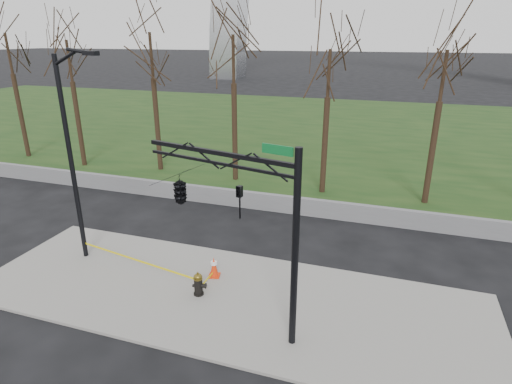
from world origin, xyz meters
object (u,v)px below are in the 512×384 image
(traffic_cone, at_px, (214,267))
(street_light, at_px, (73,147))
(fire_hydrant, at_px, (199,284))
(traffic_signal_mast, at_px, (199,193))

(traffic_cone, distance_m, street_light, 6.86)
(fire_hydrant, bearing_deg, traffic_cone, 79.37)
(traffic_cone, height_order, traffic_signal_mast, traffic_signal_mast)
(traffic_cone, relative_size, traffic_signal_mast, 0.13)
(fire_hydrant, relative_size, street_light, 0.11)
(traffic_cone, height_order, street_light, street_light)
(traffic_signal_mast, bearing_deg, street_light, 178.23)
(traffic_signal_mast, bearing_deg, fire_hydrant, 143.60)
(traffic_cone, bearing_deg, fire_hydrant, -91.14)
(fire_hydrant, xyz_separation_m, traffic_signal_mast, (0.50, -0.59, 3.64))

